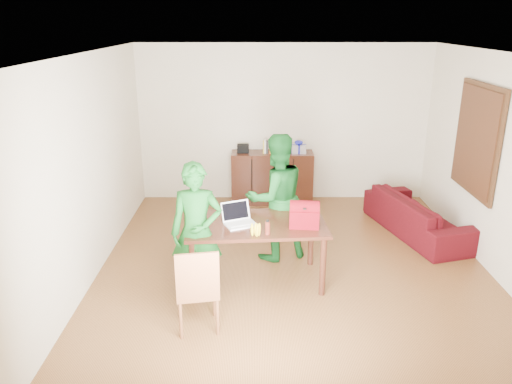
{
  "coord_description": "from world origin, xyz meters",
  "views": [
    {
      "loc": [
        -0.5,
        -5.78,
        3.07
      ],
      "look_at": [
        -0.48,
        -0.1,
        1.09
      ],
      "focal_mm": 35.0,
      "sensor_mm": 36.0,
      "label": 1
    }
  ],
  "objects_px": {
    "red_bag": "(304,217)",
    "sofa": "(418,215)",
    "bottle": "(268,227)",
    "person_far": "(276,197)",
    "laptop": "(241,222)",
    "person_near": "(197,232)",
    "table": "(256,230)",
    "chair": "(198,305)"
  },
  "relations": [
    {
      "from": "red_bag",
      "to": "sofa",
      "type": "xyz_separation_m",
      "value": [
        1.87,
        1.57,
        -0.61
      ]
    },
    {
      "from": "bottle",
      "to": "red_bag",
      "type": "height_order",
      "value": "red_bag"
    },
    {
      "from": "person_far",
      "to": "laptop",
      "type": "xyz_separation_m",
      "value": [
        -0.45,
        -0.74,
        -0.03
      ]
    },
    {
      "from": "laptop",
      "to": "sofa",
      "type": "height_order",
      "value": "laptop"
    },
    {
      "from": "person_near",
      "to": "laptop",
      "type": "bearing_deg",
      "value": 28.1
    },
    {
      "from": "person_far",
      "to": "bottle",
      "type": "distance_m",
      "value": 1.01
    },
    {
      "from": "table",
      "to": "person_far",
      "type": "height_order",
      "value": "person_far"
    },
    {
      "from": "person_far",
      "to": "sofa",
      "type": "height_order",
      "value": "person_far"
    },
    {
      "from": "table",
      "to": "laptop",
      "type": "bearing_deg",
      "value": -162.43
    },
    {
      "from": "person_near",
      "to": "sofa",
      "type": "bearing_deg",
      "value": 29.18
    },
    {
      "from": "chair",
      "to": "person_far",
      "type": "height_order",
      "value": "person_far"
    },
    {
      "from": "bottle",
      "to": "sofa",
      "type": "height_order",
      "value": "bottle"
    },
    {
      "from": "chair",
      "to": "person_far",
      "type": "relative_size",
      "value": 0.55
    },
    {
      "from": "person_far",
      "to": "laptop",
      "type": "relative_size",
      "value": 4.07
    },
    {
      "from": "laptop",
      "to": "sofa",
      "type": "bearing_deg",
      "value": 6.24
    },
    {
      "from": "person_near",
      "to": "chair",
      "type": "bearing_deg",
      "value": -85.33
    },
    {
      "from": "person_far",
      "to": "sofa",
      "type": "distance_m",
      "value": 2.38
    },
    {
      "from": "person_near",
      "to": "bottle",
      "type": "distance_m",
      "value": 0.8
    },
    {
      "from": "person_far",
      "to": "table",
      "type": "bearing_deg",
      "value": 46.08
    },
    {
      "from": "chair",
      "to": "laptop",
      "type": "height_order",
      "value": "laptop"
    },
    {
      "from": "chair",
      "to": "red_bag",
      "type": "distance_m",
      "value": 1.59
    },
    {
      "from": "chair",
      "to": "sofa",
      "type": "relative_size",
      "value": 0.48
    },
    {
      "from": "table",
      "to": "laptop",
      "type": "xyz_separation_m",
      "value": [
        -0.18,
        -0.07,
        0.14
      ]
    },
    {
      "from": "table",
      "to": "chair",
      "type": "height_order",
      "value": "chair"
    },
    {
      "from": "person_near",
      "to": "person_far",
      "type": "bearing_deg",
      "value": 46.48
    },
    {
      "from": "red_bag",
      "to": "person_far",
      "type": "bearing_deg",
      "value": 116.24
    },
    {
      "from": "table",
      "to": "person_near",
      "type": "xyz_separation_m",
      "value": [
        -0.67,
        -0.34,
        0.13
      ]
    },
    {
      "from": "laptop",
      "to": "red_bag",
      "type": "xyz_separation_m",
      "value": [
        0.74,
        -0.04,
        0.08
      ]
    },
    {
      "from": "chair",
      "to": "bottle",
      "type": "distance_m",
      "value": 1.15
    },
    {
      "from": "red_bag",
      "to": "chair",
      "type": "bearing_deg",
      "value": -137.41
    },
    {
      "from": "bottle",
      "to": "sofa",
      "type": "relative_size",
      "value": 0.09
    },
    {
      "from": "chair",
      "to": "red_bag",
      "type": "height_order",
      "value": "red_bag"
    },
    {
      "from": "laptop",
      "to": "person_near",
      "type": "bearing_deg",
      "value": -175.04
    },
    {
      "from": "table",
      "to": "laptop",
      "type": "distance_m",
      "value": 0.24
    },
    {
      "from": "table",
      "to": "red_bag",
      "type": "distance_m",
      "value": 0.61
    },
    {
      "from": "person_far",
      "to": "bottle",
      "type": "bearing_deg",
      "value": 59.84
    },
    {
      "from": "table",
      "to": "red_bag",
      "type": "relative_size",
      "value": 5.05
    },
    {
      "from": "person_far",
      "to": "laptop",
      "type": "distance_m",
      "value": 0.87
    },
    {
      "from": "red_bag",
      "to": "sofa",
      "type": "bearing_deg",
      "value": 45.54
    },
    {
      "from": "table",
      "to": "red_bag",
      "type": "xyz_separation_m",
      "value": [
        0.56,
        -0.12,
        0.22
      ]
    },
    {
      "from": "table",
      "to": "chair",
      "type": "xyz_separation_m",
      "value": [
        -0.6,
        -0.99,
        -0.4
      ]
    },
    {
      "from": "table",
      "to": "red_bag",
      "type": "height_order",
      "value": "red_bag"
    }
  ]
}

